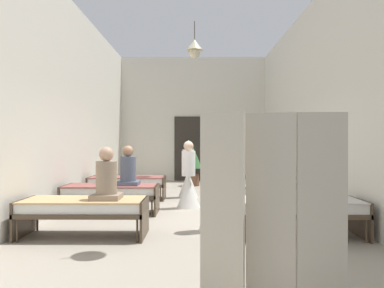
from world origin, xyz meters
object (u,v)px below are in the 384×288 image
nurse_far_aisle (214,198)px  patient_seated_primary (106,180)px  bed_left_row_2 (127,182)px  patient_seated_secondary (128,171)px  nurse_mid_aisle (189,184)px  privacy_screen (271,213)px  bed_left_row_0 (84,208)px  bed_right_row_1 (273,192)px  nurse_near_aisle (188,177)px  bed_right_row_2 (258,182)px  bed_right_row_0 (299,208)px  potted_plant (193,162)px  bed_left_row_1 (111,192)px

nurse_far_aisle → patient_seated_primary: size_ratio=1.86×
bed_left_row_2 → patient_seated_secondary: size_ratio=2.37×
nurse_mid_aisle → privacy_screen: size_ratio=0.87×
bed_left_row_0 → patient_seated_secondary: size_ratio=2.37×
bed_right_row_1 → nurse_near_aisle: nurse_near_aisle is taller
bed_right_row_1 → privacy_screen: privacy_screen is taller
bed_right_row_2 → nurse_far_aisle: nurse_far_aisle is taller
bed_left_row_2 → patient_seated_secondary: (0.35, -1.92, 0.43)m
bed_left_row_0 → nurse_mid_aisle: size_ratio=1.28×
bed_right_row_2 → nurse_near_aisle: 1.80m
nurse_mid_aisle → privacy_screen: 5.26m
bed_right_row_1 → patient_seated_secondary: size_ratio=2.37×
patient_seated_secondary → bed_right_row_0: bearing=-32.6°
bed_left_row_2 → bed_right_row_2: bearing=0.0°
potted_plant → nurse_near_aisle: bearing=-92.9°
bed_left_row_2 → nurse_mid_aisle: bearing=-38.2°
nurse_mid_aisle → bed_right_row_0: bearing=106.8°
nurse_mid_aisle → patient_seated_secondary: nurse_mid_aisle is taller
bed_right_row_1 → privacy_screen: size_ratio=1.12×
nurse_far_aisle → patient_seated_secondary: size_ratio=1.86×
patient_seated_primary → bed_right_row_1: bearing=33.2°
bed_right_row_1 → patient_seated_secondary: (-2.94, -0.02, 0.43)m
bed_left_row_0 → bed_right_row_0: same height
bed_right_row_1 → nurse_far_aisle: nurse_far_aisle is taller
patient_seated_primary → patient_seated_secondary: bearing=90.0°
bed_right_row_0 → nurse_far_aisle: (-1.28, 0.40, 0.09)m
nurse_far_aisle → privacy_screen: size_ratio=0.87×
bed_right_row_1 → bed_left_row_2: 3.80m
nurse_far_aisle → potted_plant: 6.35m
bed_right_row_1 → patient_seated_primary: bearing=-146.8°
bed_left_row_1 → patient_seated_primary: bearing=-79.7°
bed_right_row_2 → patient_seated_primary: (-2.94, -3.83, 0.43)m
bed_left_row_1 → nurse_far_aisle: (2.02, -1.50, 0.09)m
bed_right_row_0 → patient_seated_secondary: (-2.94, 1.88, 0.43)m
bed_left_row_2 → nurse_mid_aisle: (1.56, -1.23, 0.09)m
bed_left_row_0 → privacy_screen: 3.54m
nurse_near_aisle → bed_left_row_0: bearing=4.9°
nurse_far_aisle → patient_seated_secondary: (-1.67, 1.48, 0.34)m
bed_left_row_1 → privacy_screen: (2.34, -4.52, 0.41)m
nurse_mid_aisle → potted_plant: nurse_mid_aisle is taller
bed_right_row_2 → nurse_near_aisle: bearing=168.3°
bed_left_row_1 → bed_right_row_1: size_ratio=1.00×
nurse_near_aisle → bed_left_row_1: bearing=-9.0°
patient_seated_primary → potted_plant: 6.89m
patient_seated_primary → bed_right_row_2: bearing=52.4°
privacy_screen → bed_right_row_1: bearing=96.0°
nurse_mid_aisle → bed_left_row_1: bearing=6.0°
patient_seated_secondary → bed_left_row_0: bearing=-100.5°
bed_right_row_1 → nurse_far_aisle: (-1.28, -1.50, 0.09)m
patient_seated_secondary → bed_left_row_1: bearing=176.9°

